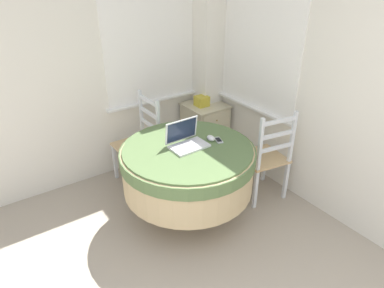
{
  "coord_description": "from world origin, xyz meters",
  "views": [
    {
      "loc": [
        -0.51,
        -0.13,
        2.2
      ],
      "look_at": [
        1.1,
        2.21,
        0.68
      ],
      "focal_mm": 32.0,
      "sensor_mm": 36.0,
      "label": 1
    }
  ],
  "objects_px": {
    "cell_phone": "(218,140)",
    "corner_cabinet": "(205,129)",
    "laptop": "(186,141)",
    "dining_chair_near_right_window": "(265,158)",
    "round_dining_table": "(188,165)",
    "computer_mouse": "(211,138)",
    "storage_box": "(202,101)",
    "dining_chair_near_back_window": "(140,143)"
  },
  "relations": [
    {
      "from": "round_dining_table",
      "to": "dining_chair_near_back_window",
      "type": "xyz_separation_m",
      "value": [
        -0.07,
        0.83,
        -0.11
      ]
    },
    {
      "from": "cell_phone",
      "to": "corner_cabinet",
      "type": "height_order",
      "value": "cell_phone"
    },
    {
      "from": "round_dining_table",
      "to": "computer_mouse",
      "type": "xyz_separation_m",
      "value": [
        0.25,
        -0.01,
        0.21
      ]
    },
    {
      "from": "computer_mouse",
      "to": "corner_cabinet",
      "type": "xyz_separation_m",
      "value": [
        0.63,
        0.93,
        -0.45
      ]
    },
    {
      "from": "laptop",
      "to": "storage_box",
      "type": "xyz_separation_m",
      "value": [
        0.81,
        0.88,
        -0.08
      ]
    },
    {
      "from": "dining_chair_near_right_window",
      "to": "computer_mouse",
      "type": "bearing_deg",
      "value": 164.58
    },
    {
      "from": "corner_cabinet",
      "to": "storage_box",
      "type": "relative_size",
      "value": 4.61
    },
    {
      "from": "round_dining_table",
      "to": "computer_mouse",
      "type": "height_order",
      "value": "computer_mouse"
    },
    {
      "from": "computer_mouse",
      "to": "dining_chair_near_right_window",
      "type": "bearing_deg",
      "value": -15.42
    },
    {
      "from": "computer_mouse",
      "to": "dining_chair_near_back_window",
      "type": "relative_size",
      "value": 0.09
    },
    {
      "from": "dining_chair_near_right_window",
      "to": "storage_box",
      "type": "bearing_deg",
      "value": 90.24
    },
    {
      "from": "round_dining_table",
      "to": "dining_chair_near_back_window",
      "type": "bearing_deg",
      "value": 94.61
    },
    {
      "from": "laptop",
      "to": "storage_box",
      "type": "bearing_deg",
      "value": 47.37
    },
    {
      "from": "dining_chair_near_back_window",
      "to": "corner_cabinet",
      "type": "height_order",
      "value": "dining_chair_near_back_window"
    },
    {
      "from": "laptop",
      "to": "dining_chair_near_right_window",
      "type": "relative_size",
      "value": 0.34
    },
    {
      "from": "corner_cabinet",
      "to": "storage_box",
      "type": "height_order",
      "value": "storage_box"
    },
    {
      "from": "laptop",
      "to": "cell_phone",
      "type": "xyz_separation_m",
      "value": [
        0.29,
        -0.09,
        -0.04
      ]
    },
    {
      "from": "dining_chair_near_right_window",
      "to": "laptop",
      "type": "bearing_deg",
      "value": 165.85
    },
    {
      "from": "corner_cabinet",
      "to": "storage_box",
      "type": "distance_m",
      "value": 0.4
    },
    {
      "from": "round_dining_table",
      "to": "cell_phone",
      "type": "distance_m",
      "value": 0.36
    },
    {
      "from": "round_dining_table",
      "to": "storage_box",
      "type": "xyz_separation_m",
      "value": [
        0.82,
        0.92,
        0.15
      ]
    },
    {
      "from": "dining_chair_near_back_window",
      "to": "corner_cabinet",
      "type": "distance_m",
      "value": 0.96
    },
    {
      "from": "round_dining_table",
      "to": "dining_chair_near_right_window",
      "type": "bearing_deg",
      "value": -11.56
    },
    {
      "from": "round_dining_table",
      "to": "dining_chair_near_right_window",
      "type": "height_order",
      "value": "dining_chair_near_right_window"
    },
    {
      "from": "dining_chair_near_back_window",
      "to": "dining_chair_near_right_window",
      "type": "bearing_deg",
      "value": -48.34
    },
    {
      "from": "corner_cabinet",
      "to": "round_dining_table",
      "type": "bearing_deg",
      "value": -133.74
    },
    {
      "from": "laptop",
      "to": "dining_chair_near_right_window",
      "type": "bearing_deg",
      "value": -14.15
    },
    {
      "from": "round_dining_table",
      "to": "computer_mouse",
      "type": "distance_m",
      "value": 0.33
    },
    {
      "from": "laptop",
      "to": "corner_cabinet",
      "type": "bearing_deg",
      "value": 45.48
    },
    {
      "from": "computer_mouse",
      "to": "dining_chair_near_back_window",
      "type": "xyz_separation_m",
      "value": [
        -0.32,
        0.84,
        -0.32
      ]
    },
    {
      "from": "round_dining_table",
      "to": "dining_chair_near_back_window",
      "type": "distance_m",
      "value": 0.84
    },
    {
      "from": "round_dining_table",
      "to": "dining_chair_near_right_window",
      "type": "relative_size",
      "value": 1.23
    },
    {
      "from": "dining_chair_near_right_window",
      "to": "corner_cabinet",
      "type": "height_order",
      "value": "dining_chair_near_right_window"
    },
    {
      "from": "dining_chair_near_back_window",
      "to": "dining_chair_near_right_window",
      "type": "height_order",
      "value": "same"
    },
    {
      "from": "laptop",
      "to": "storage_box",
      "type": "relative_size",
      "value": 2.33
    },
    {
      "from": "cell_phone",
      "to": "dining_chair_near_right_window",
      "type": "relative_size",
      "value": 0.13
    },
    {
      "from": "round_dining_table",
      "to": "storage_box",
      "type": "height_order",
      "value": "storage_box"
    },
    {
      "from": "computer_mouse",
      "to": "dining_chair_near_back_window",
      "type": "bearing_deg",
      "value": 110.51
    },
    {
      "from": "dining_chair_near_back_window",
      "to": "corner_cabinet",
      "type": "xyz_separation_m",
      "value": [
        0.95,
        0.08,
        -0.13
      ]
    },
    {
      "from": "cell_phone",
      "to": "dining_chair_near_back_window",
      "type": "height_order",
      "value": "dining_chair_near_back_window"
    },
    {
      "from": "computer_mouse",
      "to": "storage_box",
      "type": "height_order",
      "value": "computer_mouse"
    },
    {
      "from": "storage_box",
      "to": "cell_phone",
      "type": "bearing_deg",
      "value": -118.14
    }
  ]
}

